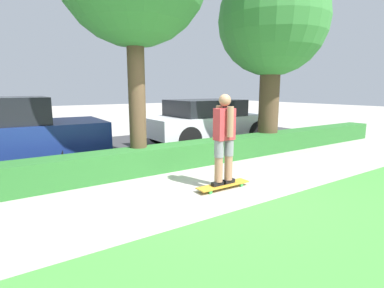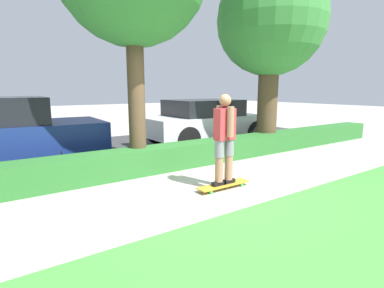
{
  "view_description": "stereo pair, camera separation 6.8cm",
  "coord_description": "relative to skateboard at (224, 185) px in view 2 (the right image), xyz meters",
  "views": [
    {
      "loc": [
        -2.98,
        -4.03,
        1.74
      ],
      "look_at": [
        0.12,
        0.6,
        0.71
      ],
      "focal_mm": 28.0,
      "sensor_mm": 36.0,
      "label": 1
    },
    {
      "loc": [
        -3.03,
        -4.0,
        1.74
      ],
      "look_at": [
        0.12,
        0.6,
        0.71
      ],
      "focal_mm": 28.0,
      "sensor_mm": 36.0,
      "label": 2
    }
  ],
  "objects": [
    {
      "name": "hedge_row",
      "position": [
        -0.3,
        1.73,
        0.2
      ],
      "size": [
        16.11,
        0.6,
        0.53
      ],
      "color": "#2D702D",
      "rests_on": "ground_plane"
    },
    {
      "name": "tree_far",
      "position": [
        3.21,
        1.91,
        3.41
      ],
      "size": [
        2.92,
        2.92,
        5.01
      ],
      "color": "brown",
      "rests_on": "ground_plane"
    },
    {
      "name": "street_asphalt",
      "position": [
        -0.3,
        4.33,
        -0.06
      ],
      "size": [
        16.11,
        5.0,
        0.01
      ],
      "color": "#38383A",
      "rests_on": "ground_plane"
    },
    {
      "name": "skateboard",
      "position": [
        0.0,
        0.0,
        0.0
      ],
      "size": [
        1.04,
        0.24,
        0.08
      ],
      "color": "gold",
      "rests_on": "ground_plane"
    },
    {
      "name": "skater_person",
      "position": [
        0.0,
        -0.0,
        0.85
      ],
      "size": [
        0.48,
        0.4,
        1.58
      ],
      "color": "black",
      "rests_on": "skateboard"
    },
    {
      "name": "ground_plane",
      "position": [
        -0.3,
        0.13,
        -0.07
      ],
      "size": [
        60.0,
        60.0,
        0.0
      ],
      "primitive_type": "plane",
      "color": "#ADA89E"
    },
    {
      "name": "parked_car_middle",
      "position": [
        2.36,
        3.67,
        0.7
      ],
      "size": [
        4.13,
        1.93,
        1.41
      ],
      "rotation": [
        0.0,
        0.0,
        0.0
      ],
      "color": "silver",
      "rests_on": "ground_plane"
    }
  ]
}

